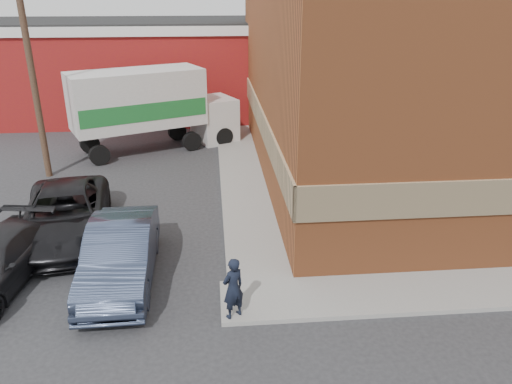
# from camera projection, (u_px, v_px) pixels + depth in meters

# --- Properties ---
(ground) EXTENTS (90.00, 90.00, 0.00)m
(ground) POSITION_uv_depth(u_px,v_px,m) (238.00, 284.00, 13.43)
(ground) COLOR #28282B
(ground) RESTS_ON ground
(brick_building) EXTENTS (14.25, 18.25, 9.36)m
(brick_building) POSITION_uv_depth(u_px,v_px,m) (429.00, 58.00, 20.62)
(brick_building) COLOR #9A4D27
(brick_building) RESTS_ON ground
(sidewalk_west) EXTENTS (1.80, 18.00, 0.12)m
(sidewalk_west) POSITION_uv_depth(u_px,v_px,m) (240.00, 169.00, 21.74)
(sidewalk_west) COLOR gray
(sidewalk_west) RESTS_ON ground
(warehouse) EXTENTS (16.30, 8.30, 5.60)m
(warehouse) POSITION_uv_depth(u_px,v_px,m) (120.00, 68.00, 30.26)
(warehouse) COLOR maroon
(warehouse) RESTS_ON ground
(utility_pole) EXTENTS (2.00, 0.26, 9.00)m
(utility_pole) POSITION_uv_depth(u_px,v_px,m) (30.00, 61.00, 19.27)
(utility_pole) COLOR #4F3827
(utility_pole) RESTS_ON ground
(man) EXTENTS (0.68, 0.62, 1.56)m
(man) POSITION_uv_depth(u_px,v_px,m) (233.00, 288.00, 11.64)
(man) COLOR black
(man) RESTS_ON sidewalk_south
(sedan) EXTENTS (1.78, 4.89, 1.60)m
(sedan) POSITION_uv_depth(u_px,v_px,m) (120.00, 254.00, 13.32)
(sedan) COLOR #343E57
(sedan) RESTS_ON ground
(suv_a) EXTENTS (3.37, 5.90, 1.55)m
(suv_a) POSITION_uv_depth(u_px,v_px,m) (65.00, 214.00, 15.72)
(suv_a) COLOR black
(suv_a) RESTS_ON ground
(box_truck) EXTENTS (8.11, 5.30, 3.87)m
(box_truck) POSITION_uv_depth(u_px,v_px,m) (153.00, 104.00, 23.68)
(box_truck) COLOR silver
(box_truck) RESTS_ON ground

